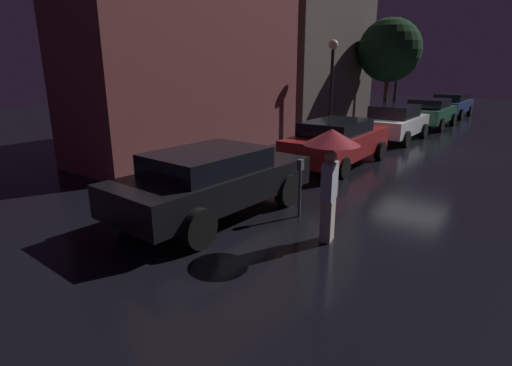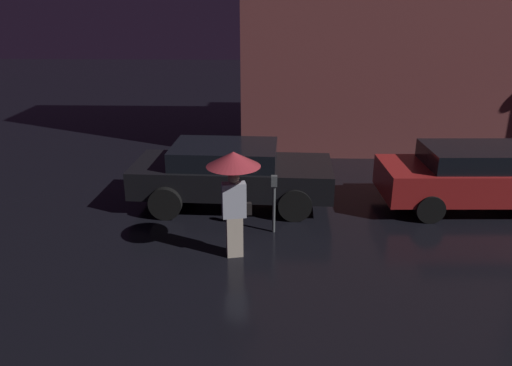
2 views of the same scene
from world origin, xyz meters
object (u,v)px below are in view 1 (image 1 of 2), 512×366
object	(u,v)px
pedestrian_with_umbrella	(331,156)
parking_meter	(300,182)
parked_car_red	(338,141)
street_lamp_far	(398,59)
street_lamp_near	(332,71)
parked_car_white	(395,122)
parked_car_black	(213,180)
parked_car_green	(429,112)
parked_car_blue	(451,104)

from	to	relation	value
pedestrian_with_umbrella	parking_meter	world-z (taller)	pedestrian_with_umbrella
parked_car_red	street_lamp_far	size ratio (longest dim) A/B	1.04
street_lamp_near	street_lamp_far	xyz separation A→B (m)	(7.63, -0.21, 0.58)
parked_car_white	street_lamp_near	distance (m)	3.39
parked_car_black	street_lamp_near	distance (m)	10.56
parked_car_green	pedestrian_with_umbrella	size ratio (longest dim) A/B	2.11
parked_car_white	parked_car_red	bearing A→B (deg)	179.82
parked_car_white	parked_car_blue	world-z (taller)	parked_car_white
parked_car_green	street_lamp_near	size ratio (longest dim) A/B	1.04
parked_car_blue	street_lamp_far	bearing A→B (deg)	149.40
parked_car_black	street_lamp_far	size ratio (longest dim) A/B	1.01
parked_car_red	street_lamp_far	bearing A→B (deg)	8.85
street_lamp_far	street_lamp_near	bearing A→B (deg)	178.39
pedestrian_with_umbrella	street_lamp_near	size ratio (longest dim) A/B	0.49
parked_car_green	parking_meter	bearing A→B (deg)	-175.39
parked_car_blue	parking_meter	world-z (taller)	parked_car_blue
parked_car_white	parked_car_blue	xyz separation A→B (m)	(10.30, -0.02, -0.01)
parking_meter	street_lamp_far	distance (m)	17.34
parked_car_red	parked_car_black	bearing A→B (deg)	177.49
parking_meter	parked_car_white	bearing A→B (deg)	8.30
parked_car_green	parked_car_black	bearing A→B (deg)	178.93
parked_car_red	pedestrian_with_umbrella	world-z (taller)	pedestrian_with_umbrella
parked_car_green	parked_car_blue	xyz separation A→B (m)	(5.45, 0.12, -0.01)
parked_car_black	street_lamp_far	bearing A→B (deg)	9.47
parked_car_white	street_lamp_far	distance (m)	7.47
parking_meter	parked_car_blue	bearing A→B (deg)	4.07
parked_car_white	street_lamp_near	size ratio (longest dim) A/B	0.98
parked_car_green	parked_car_white	bearing A→B (deg)	177.81
street_lamp_far	pedestrian_with_umbrella	bearing A→B (deg)	-164.72
street_lamp_far	parked_car_green	bearing A→B (deg)	-125.97
parking_meter	parked_car_green	bearing A→B (deg)	5.09
parked_car_blue	pedestrian_with_umbrella	xyz separation A→B (m)	(-21.13, -2.46, 0.79)
parked_car_red	street_lamp_near	size ratio (longest dim) A/B	1.15
parked_car_black	street_lamp_near	xyz separation A→B (m)	(10.06, 2.47, 2.07)
parked_car_black	parked_car_white	distance (m)	11.09
parked_car_red	parked_car_green	distance (m)	10.27
parked_car_green	parking_meter	distance (m)	15.02
parked_car_black	parked_car_blue	size ratio (longest dim) A/B	1.03
street_lamp_near	parked_car_blue	bearing A→B (deg)	-12.52
parked_car_green	parking_meter	xyz separation A→B (m)	(-14.96, -1.33, -0.02)
street_lamp_far	parking_meter	bearing A→B (deg)	-167.34
parked_car_blue	parking_meter	size ratio (longest dim) A/B	3.63
street_lamp_near	parked_car_red	bearing A→B (deg)	-150.16
parked_car_black	parking_meter	bearing A→B (deg)	-54.80
street_lamp_near	street_lamp_far	distance (m)	7.65
parked_car_blue	pedestrian_with_umbrella	world-z (taller)	pedestrian_with_umbrella
parked_car_red	pedestrian_with_umbrella	size ratio (longest dim) A/B	2.34
parked_car_white	parked_car_blue	bearing A→B (deg)	-0.63
parked_car_blue	parking_meter	bearing A→B (deg)	-174.63
parked_car_blue	street_lamp_near	bearing A→B (deg)	168.78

